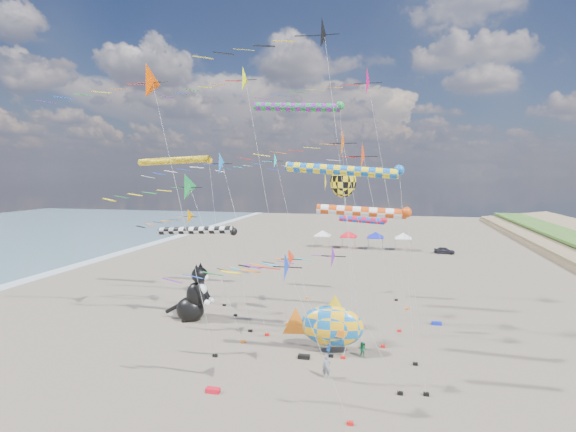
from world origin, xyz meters
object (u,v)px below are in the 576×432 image
(fish_inflatable, at_px, (331,326))
(parked_car, at_px, (444,250))
(child_blue, at_px, (329,350))
(person_adult, at_px, (326,367))
(cat_inflatable, at_px, (193,292))
(child_green, at_px, (363,350))

(fish_inflatable, distance_m, parked_car, 50.12)
(child_blue, height_order, parked_car, parked_car)
(parked_car, bearing_deg, child_blue, 174.77)
(fish_inflatable, height_order, person_adult, fish_inflatable)
(cat_inflatable, bearing_deg, fish_inflatable, -18.37)
(person_adult, bearing_deg, fish_inflatable, 85.29)
(child_green, relative_size, child_blue, 1.12)
(fish_inflatable, distance_m, child_green, 2.99)
(person_adult, bearing_deg, child_green, 53.62)
(child_blue, bearing_deg, fish_inflatable, 24.92)
(child_green, bearing_deg, fish_inflatable, -174.75)
(cat_inflatable, xyz_separation_m, parked_car, (27.50, 43.51, -2.21))
(fish_inflatable, distance_m, person_adult, 4.77)
(person_adult, distance_m, child_green, 4.75)
(fish_inflatable, xyz_separation_m, child_green, (2.52, -0.37, -1.56))
(cat_inflatable, bearing_deg, person_adult, -32.68)
(parked_car, bearing_deg, cat_inflatable, 157.88)
(person_adult, distance_m, child_blue, 3.73)
(cat_inflatable, xyz_separation_m, person_adult, (14.34, -9.31, -1.99))
(cat_inflatable, relative_size, child_green, 4.60)
(cat_inflatable, relative_size, child_blue, 5.14)
(person_adult, xyz_separation_m, parked_car, (13.16, 52.82, -0.22))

